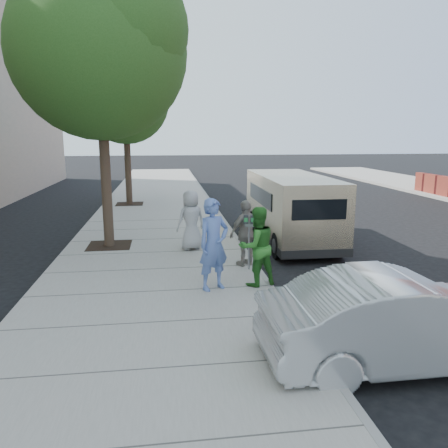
{
  "coord_description": "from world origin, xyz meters",
  "views": [
    {
      "loc": [
        -0.7,
        -9.96,
        3.25
      ],
      "look_at": [
        0.71,
        0.39,
        1.1
      ],
      "focal_mm": 35.0,
      "sensor_mm": 36.0,
      "label": 1
    }
  ],
  "objects": [
    {
      "name": "tree_far",
      "position": [
        -2.25,
        10.0,
        4.88
      ],
      "size": [
        3.92,
        3.8,
        6.49
      ],
      "color": "black",
      "rests_on": "sidewalk"
    },
    {
      "name": "sidewalk",
      "position": [
        -1.0,
        0.0,
        0.07
      ],
      "size": [
        5.0,
        60.0,
        0.15
      ],
      "primitive_type": "cube",
      "color": "gray",
      "rests_on": "ground"
    },
    {
      "name": "ground",
      "position": [
        0.0,
        0.0,
        0.0
      ],
      "size": [
        120.0,
        120.0,
        0.0
      ],
      "primitive_type": "plane",
      "color": "black",
      "rests_on": "ground"
    },
    {
      "name": "tree_near",
      "position": [
        -2.25,
        2.4,
        5.55
      ],
      "size": [
        4.62,
        4.6,
        7.53
      ],
      "color": "black",
      "rests_on": "sidewalk"
    },
    {
      "name": "person_striped_polo",
      "position": [
        1.2,
        0.0,
        0.94
      ],
      "size": [
        1.0,
        0.76,
        1.59
      ],
      "primitive_type": "imported",
      "rotation": [
        0.0,
        0.0,
        3.6
      ],
      "color": "gray",
      "rests_on": "sidewalk"
    },
    {
      "name": "person_green_shirt",
      "position": [
        1.16,
        -1.4,
        0.98
      ],
      "size": [
        0.95,
        0.83,
        1.66
      ],
      "primitive_type": "imported",
      "rotation": [
        0.0,
        0.0,
        3.43
      ],
      "color": "#2D7927",
      "rests_on": "sidewalk"
    },
    {
      "name": "person_gray_shirt",
      "position": [
        -0.01,
        1.68,
        0.96
      ],
      "size": [
        0.93,
        0.78,
        1.63
      ],
      "primitive_type": "imported",
      "rotation": [
        0.0,
        0.0,
        3.53
      ],
      "color": "#A6A6A8",
      "rests_on": "sidewalk"
    },
    {
      "name": "person_officer",
      "position": [
        0.25,
        -1.52,
        1.08
      ],
      "size": [
        0.81,
        0.71,
        1.87
      ],
      "primitive_type": "imported",
      "rotation": [
        0.0,
        0.0,
        0.47
      ],
      "color": "#5773BA",
      "rests_on": "sidewalk"
    },
    {
      "name": "curb_face",
      "position": [
        1.44,
        0.0,
        0.07
      ],
      "size": [
        0.12,
        60.0,
        0.16
      ],
      "primitive_type": "cube",
      "color": "gray",
      "rests_on": "ground"
    },
    {
      "name": "van",
      "position": [
        3.09,
        2.79,
        1.08
      ],
      "size": [
        1.93,
        5.53,
        2.04
      ],
      "rotation": [
        0.0,
        0.0,
        -0.01
      ],
      "color": "beige",
      "rests_on": "ground"
    },
    {
      "name": "sedan",
      "position": [
        2.61,
        -4.59,
        0.67
      ],
      "size": [
        4.11,
        1.49,
        1.35
      ],
      "primitive_type": "imported",
      "rotation": [
        0.0,
        0.0,
        1.59
      ],
      "color": "#A6AAAD",
      "rests_on": "ground"
    },
    {
      "name": "parking_meter",
      "position": [
        1.21,
        -0.32,
        1.08
      ],
      "size": [
        0.28,
        0.13,
        1.29
      ],
      "rotation": [
        0.0,
        0.0,
        -0.16
      ],
      "color": "gray",
      "rests_on": "sidewalk"
    }
  ]
}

